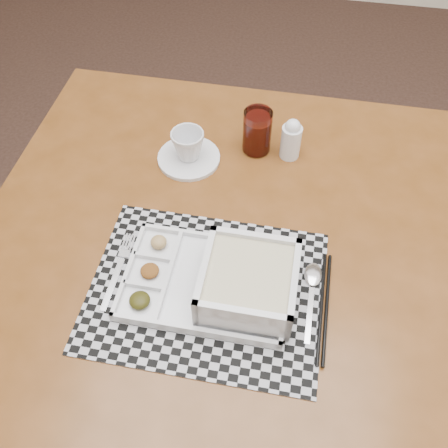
% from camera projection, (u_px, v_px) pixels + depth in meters
% --- Properties ---
extents(floor, '(5.00, 5.00, 0.00)m').
position_uv_depth(floor, '(306.00, 362.00, 1.70)').
color(floor, black).
rests_on(floor, ground).
extents(dining_table, '(1.04, 1.04, 0.78)m').
position_uv_depth(dining_table, '(220.00, 259.00, 1.12)').
color(dining_table, '#4F2B0E').
rests_on(dining_table, ground).
extents(placemat, '(0.45, 0.36, 0.00)m').
position_uv_depth(placemat, '(207.00, 290.00, 0.97)').
color(placemat, '#9F9FA6').
rests_on(placemat, dining_table).
extents(serving_tray, '(0.33, 0.22, 0.09)m').
position_uv_depth(serving_tray, '(235.00, 283.00, 0.94)').
color(serving_tray, silver).
rests_on(serving_tray, placemat).
extents(fork, '(0.02, 0.19, 0.00)m').
position_uv_depth(fork, '(118.00, 269.00, 1.00)').
color(fork, silver).
rests_on(fork, placemat).
extents(spoon, '(0.04, 0.18, 0.01)m').
position_uv_depth(spoon, '(313.00, 280.00, 0.98)').
color(spoon, silver).
rests_on(spoon, placemat).
extents(chopsticks, '(0.02, 0.24, 0.01)m').
position_uv_depth(chopsticks, '(324.00, 307.00, 0.94)').
color(chopsticks, black).
rests_on(chopsticks, placemat).
extents(saucer, '(0.15, 0.15, 0.01)m').
position_uv_depth(saucer, '(189.00, 158.00, 1.19)').
color(saucer, silver).
rests_on(saucer, dining_table).
extents(cup, '(0.08, 0.08, 0.07)m').
position_uv_depth(cup, '(188.00, 145.00, 1.16)').
color(cup, silver).
rests_on(cup, saucer).
extents(juice_glass, '(0.07, 0.07, 0.11)m').
position_uv_depth(juice_glass, '(257.00, 133.00, 1.18)').
color(juice_glass, white).
rests_on(juice_glass, dining_table).
extents(creamer_bottle, '(0.05, 0.05, 0.11)m').
position_uv_depth(creamer_bottle, '(291.00, 139.00, 1.17)').
color(creamer_bottle, silver).
rests_on(creamer_bottle, dining_table).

